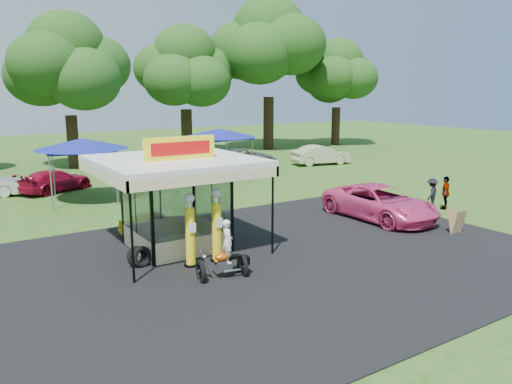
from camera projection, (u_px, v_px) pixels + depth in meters
ground at (303, 279)px, 15.53m from camera, size 120.00×120.00×0.00m
asphalt_apron at (267, 260)px, 17.17m from camera, size 20.00×14.00×0.04m
gas_station_kiosk at (176, 201)px, 18.21m from camera, size 5.40×5.40×4.18m
gas_pump_left at (190, 232)px, 16.34m from camera, size 0.47×0.47×2.50m
gas_pump_right at (217, 227)px, 16.84m from camera, size 0.48×0.48×2.56m
motorcycle at (226, 255)px, 15.43m from camera, size 1.70×1.02×1.95m
spare_tires at (139, 257)px, 16.48m from camera, size 0.91×0.64×0.74m
a_frame_sign at (457, 222)px, 20.28m from camera, size 0.58×0.53×1.02m
kiosk_car at (154, 222)px, 20.29m from camera, size 2.82×1.13×0.96m
pink_sedan at (380, 203)px, 22.52m from camera, size 2.58×5.58×1.55m
spectator_east_a at (432, 194)px, 24.58m from camera, size 1.13×0.91×1.52m
spectator_east_b at (445, 193)px, 24.50m from camera, size 1.02×0.86×1.63m
bg_car_b at (55, 181)px, 28.79m from camera, size 4.71×3.62×1.27m
bg_car_c at (191, 165)px, 34.45m from camera, size 4.35×3.15×1.38m
bg_car_d at (244, 158)px, 38.07m from camera, size 5.32×3.02×1.40m
bg_car_e at (321, 155)px, 39.24m from camera, size 4.87×2.55×1.53m
tent_west at (82, 144)px, 25.89m from camera, size 4.74×4.74×3.32m
tent_east at (219, 133)px, 32.44m from camera, size 4.75×4.75×3.32m
oak_far_c at (68, 72)px, 36.29m from camera, size 9.43×9.43×11.12m
oak_far_d at (185, 74)px, 44.68m from camera, size 9.46×9.46×11.26m
oak_far_e at (269, 55)px, 48.04m from camera, size 11.96×11.96×14.24m
oak_far_f at (337, 79)px, 52.19m from camera, size 8.99×8.99×10.83m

